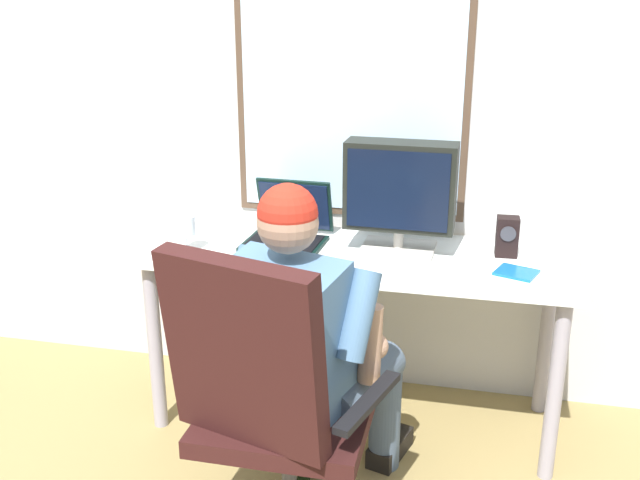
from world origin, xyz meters
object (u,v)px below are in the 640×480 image
Objects in this scene: office_chair at (267,390)px; desk_speaker at (507,236)px; desk at (355,279)px; person_seated at (309,340)px; wine_glass at (186,227)px; crt_monitor at (400,190)px; cd_case at (516,272)px; laptop at (289,225)px.

office_chair is 6.72× the size of desk_speaker.
desk is 1.42× the size of person_seated.
wine_glass is 0.93× the size of desk_speaker.
crt_monitor is (0.16, 0.05, 0.37)m from desk.
desk is 1.61× the size of office_chair.
cd_case is (1.28, 0.04, -0.09)m from wine_glass.
office_chair is at bearing -79.47° from laptop.
person_seated is 0.76m from wine_glass.
desk_speaker reaches higher than desk.
office_chair is at bearing -99.31° from desk.
crt_monitor is 0.46m from desk_speaker.
office_chair is 0.93m from laptop.
crt_monitor is (0.22, 0.59, 0.38)m from person_seated.
person_seated is 0.69m from laptop.
desk is 0.82m from office_chair.
desk is 11.60× the size of wine_glass.
wine_glass is (-0.53, 0.67, 0.28)m from office_chair.
laptop is 0.93m from cd_case.
laptop is (-0.23, 0.62, 0.19)m from person_seated.
crt_monitor is (0.29, 0.86, 0.43)m from office_chair.
person_seated is at bearing -69.35° from laptop.
desk is 0.36m from laptop.
desk_speaker is at bearing 10.46° from wine_glass.
laptop reaches higher than desk_speaker.
person_seated is at bearing -34.01° from wine_glass.
desk is 0.41m from crt_monitor.
person_seated reaches higher than wine_glass.
desk_speaker reaches higher than wine_glass.
office_chair reaches higher than wine_glass.
office_chair is 2.40× the size of crt_monitor.
office_chair is 0.89m from wine_glass.
person_seated reaches higher than cd_case.
desk is 0.63m from cd_case.
person_seated reaches higher than desk.
desk is 0.54m from person_seated.
person_seated is at bearing -135.47° from desk_speaker.
office_chair is at bearing -51.73° from wine_glass.
wine_glass reaches higher than desk.
cd_case is at bearing 33.12° from person_seated.
wine_glass is (-0.60, 0.40, 0.23)m from person_seated.
cd_case is at bearing -8.78° from desk.
person_seated reaches higher than crt_monitor.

